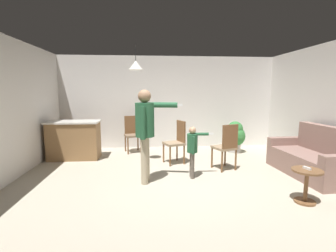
{
  "coord_description": "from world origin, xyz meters",
  "views": [
    {
      "loc": [
        -0.61,
        -4.18,
        1.69
      ],
      "look_at": [
        -0.21,
        0.63,
        1.0
      ],
      "focal_mm": 26.32,
      "sensor_mm": 36.0,
      "label": 1
    }
  ],
  "objects_px": {
    "couch_floral": "(313,159)",
    "dining_chair_near_wall": "(132,132)",
    "side_table_by_couch": "(306,182)",
    "person_child": "(193,146)",
    "dining_chair_centre_back": "(177,140)",
    "potted_plant_corner": "(235,135)",
    "dining_chair_by_counter": "(226,145)",
    "spare_remote_on_table": "(307,168)",
    "person_adult": "(146,126)",
    "kitchen_counter": "(74,140)"
  },
  "relations": [
    {
      "from": "person_child",
      "to": "dining_chair_centre_back",
      "type": "height_order",
      "value": "person_child"
    },
    {
      "from": "person_child",
      "to": "dining_chair_near_wall",
      "type": "relative_size",
      "value": 1.01
    },
    {
      "from": "dining_chair_near_wall",
      "to": "spare_remote_on_table",
      "type": "height_order",
      "value": "dining_chair_near_wall"
    },
    {
      "from": "couch_floral",
      "to": "dining_chair_centre_back",
      "type": "xyz_separation_m",
      "value": [
        -2.63,
        1.07,
        0.21
      ]
    },
    {
      "from": "potted_plant_corner",
      "to": "dining_chair_by_counter",
      "type": "bearing_deg",
      "value": -115.93
    },
    {
      "from": "couch_floral",
      "to": "spare_remote_on_table",
      "type": "height_order",
      "value": "couch_floral"
    },
    {
      "from": "dining_chair_near_wall",
      "to": "dining_chair_centre_back",
      "type": "distance_m",
      "value": 1.62
    },
    {
      "from": "side_table_by_couch",
      "to": "person_adult",
      "type": "height_order",
      "value": "person_adult"
    },
    {
      "from": "dining_chair_by_counter",
      "to": "spare_remote_on_table",
      "type": "height_order",
      "value": "dining_chair_by_counter"
    },
    {
      "from": "couch_floral",
      "to": "dining_chair_by_counter",
      "type": "xyz_separation_m",
      "value": [
        -1.63,
        0.46,
        0.21
      ]
    },
    {
      "from": "dining_chair_by_counter",
      "to": "dining_chair_near_wall",
      "type": "distance_m",
      "value": 2.76
    },
    {
      "from": "person_child",
      "to": "dining_chair_near_wall",
      "type": "bearing_deg",
      "value": -148.69
    },
    {
      "from": "potted_plant_corner",
      "to": "spare_remote_on_table",
      "type": "bearing_deg",
      "value": -90.26
    },
    {
      "from": "kitchen_counter",
      "to": "spare_remote_on_table",
      "type": "relative_size",
      "value": 9.69
    },
    {
      "from": "side_table_by_couch",
      "to": "potted_plant_corner",
      "type": "height_order",
      "value": "potted_plant_corner"
    },
    {
      "from": "dining_chair_by_counter",
      "to": "dining_chair_centre_back",
      "type": "xyz_separation_m",
      "value": [
        -0.99,
        0.61,
        0.0
      ]
    },
    {
      "from": "dining_chair_centre_back",
      "to": "potted_plant_corner",
      "type": "distance_m",
      "value": 1.95
    },
    {
      "from": "dining_chair_centre_back",
      "to": "spare_remote_on_table",
      "type": "distance_m",
      "value": 2.82
    },
    {
      "from": "dining_chair_by_counter",
      "to": "spare_remote_on_table",
      "type": "xyz_separation_m",
      "value": [
        0.72,
        -1.62,
        -0.01
      ]
    },
    {
      "from": "person_child",
      "to": "dining_chair_centre_back",
      "type": "relative_size",
      "value": 1.01
    },
    {
      "from": "couch_floral",
      "to": "dining_chair_near_wall",
      "type": "xyz_separation_m",
      "value": [
        -3.73,
        2.26,
        0.21
      ]
    },
    {
      "from": "spare_remote_on_table",
      "to": "person_adult",
      "type": "bearing_deg",
      "value": 156.79
    },
    {
      "from": "dining_chair_by_counter",
      "to": "couch_floral",
      "type": "bearing_deg",
      "value": -36.04
    },
    {
      "from": "dining_chair_by_counter",
      "to": "kitchen_counter",
      "type": "bearing_deg",
      "value": 140.81
    },
    {
      "from": "dining_chair_by_counter",
      "to": "potted_plant_corner",
      "type": "relative_size",
      "value": 1.16
    },
    {
      "from": "dining_chair_centre_back",
      "to": "dining_chair_near_wall",
      "type": "bearing_deg",
      "value": 22.45
    },
    {
      "from": "dining_chair_near_wall",
      "to": "potted_plant_corner",
      "type": "bearing_deg",
      "value": 158.24
    },
    {
      "from": "person_adult",
      "to": "dining_chair_near_wall",
      "type": "relative_size",
      "value": 1.71
    },
    {
      "from": "couch_floral",
      "to": "person_adult",
      "type": "height_order",
      "value": "person_adult"
    },
    {
      "from": "couch_floral",
      "to": "person_child",
      "type": "bearing_deg",
      "value": 86.04
    },
    {
      "from": "side_table_by_couch",
      "to": "dining_chair_near_wall",
      "type": "distance_m",
      "value": 4.44
    },
    {
      "from": "couch_floral",
      "to": "potted_plant_corner",
      "type": "distance_m",
      "value": 2.17
    },
    {
      "from": "dining_chair_near_wall",
      "to": "dining_chair_centre_back",
      "type": "height_order",
      "value": "same"
    },
    {
      "from": "person_adult",
      "to": "dining_chair_near_wall",
      "type": "height_order",
      "value": "person_adult"
    },
    {
      "from": "dining_chair_by_counter",
      "to": "dining_chair_near_wall",
      "type": "xyz_separation_m",
      "value": [
        -2.1,
        1.8,
        0.0
      ]
    },
    {
      "from": "side_table_by_couch",
      "to": "dining_chair_near_wall",
      "type": "xyz_separation_m",
      "value": [
        -2.81,
        3.43,
        0.22
      ]
    },
    {
      "from": "kitchen_counter",
      "to": "dining_chair_centre_back",
      "type": "bearing_deg",
      "value": -13.28
    },
    {
      "from": "person_adult",
      "to": "spare_remote_on_table",
      "type": "xyz_separation_m",
      "value": [
        2.42,
        -1.04,
        -0.53
      ]
    },
    {
      "from": "couch_floral",
      "to": "spare_remote_on_table",
      "type": "relative_size",
      "value": 14.15
    },
    {
      "from": "person_adult",
      "to": "dining_chair_by_counter",
      "type": "distance_m",
      "value": 1.87
    },
    {
      "from": "side_table_by_couch",
      "to": "dining_chair_centre_back",
      "type": "relative_size",
      "value": 0.52
    },
    {
      "from": "kitchen_counter",
      "to": "dining_chair_near_wall",
      "type": "xyz_separation_m",
      "value": [
        1.41,
        0.59,
        0.07
      ]
    },
    {
      "from": "kitchen_counter",
      "to": "side_table_by_couch",
      "type": "xyz_separation_m",
      "value": [
        4.22,
        -2.84,
        -0.15
      ]
    },
    {
      "from": "kitchen_counter",
      "to": "dining_chair_by_counter",
      "type": "bearing_deg",
      "value": -18.96
    },
    {
      "from": "person_child",
      "to": "dining_chair_by_counter",
      "type": "bearing_deg",
      "value": 118.26
    },
    {
      "from": "person_child",
      "to": "couch_floral",
      "type": "bearing_deg",
      "value": 89.76
    },
    {
      "from": "person_adult",
      "to": "spare_remote_on_table",
      "type": "relative_size",
      "value": 13.19
    },
    {
      "from": "person_adult",
      "to": "kitchen_counter",
      "type": "bearing_deg",
      "value": -124.68
    },
    {
      "from": "dining_chair_by_counter",
      "to": "spare_remote_on_table",
      "type": "bearing_deg",
      "value": -86.33
    },
    {
      "from": "side_table_by_couch",
      "to": "person_child",
      "type": "xyz_separation_m",
      "value": [
        -1.52,
        1.22,
        0.3
      ]
    }
  ]
}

